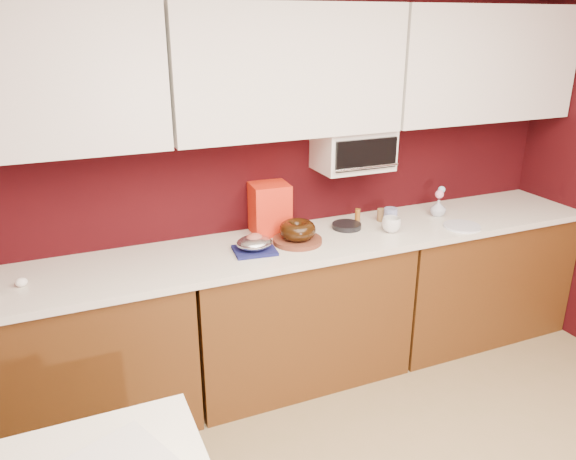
% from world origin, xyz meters
% --- Properties ---
extents(wall_back, '(4.00, 0.02, 2.50)m').
position_xyz_m(wall_back, '(0.00, 2.25, 1.25)').
color(wall_back, '#320609').
rests_on(wall_back, floor).
extents(base_cabinet_left, '(1.31, 0.58, 0.86)m').
position_xyz_m(base_cabinet_left, '(-1.33, 1.94, 0.43)').
color(base_cabinet_left, '#542F10').
rests_on(base_cabinet_left, floor).
extents(base_cabinet_center, '(1.31, 0.58, 0.86)m').
position_xyz_m(base_cabinet_center, '(0.00, 1.94, 0.43)').
color(base_cabinet_center, '#542F10').
rests_on(base_cabinet_center, floor).
extents(base_cabinet_right, '(1.31, 0.58, 0.86)m').
position_xyz_m(base_cabinet_right, '(1.33, 1.94, 0.43)').
color(base_cabinet_right, '#542F10').
rests_on(base_cabinet_right, floor).
extents(countertop, '(4.00, 0.62, 0.04)m').
position_xyz_m(countertop, '(0.00, 1.94, 0.88)').
color(countertop, silver).
rests_on(countertop, base_cabinet_center).
extents(upper_cabinet_left, '(1.31, 0.33, 0.70)m').
position_xyz_m(upper_cabinet_left, '(-1.33, 2.08, 1.85)').
color(upper_cabinet_left, white).
rests_on(upper_cabinet_left, wall_back).
extents(upper_cabinet_center, '(1.31, 0.33, 0.70)m').
position_xyz_m(upper_cabinet_center, '(0.00, 2.08, 1.85)').
color(upper_cabinet_center, white).
rests_on(upper_cabinet_center, wall_back).
extents(upper_cabinet_right, '(1.31, 0.33, 0.70)m').
position_xyz_m(upper_cabinet_right, '(1.33, 2.08, 1.85)').
color(upper_cabinet_right, white).
rests_on(upper_cabinet_right, wall_back).
extents(toaster_oven, '(0.45, 0.30, 0.25)m').
position_xyz_m(toaster_oven, '(0.45, 2.10, 1.38)').
color(toaster_oven, white).
rests_on(toaster_oven, upper_cabinet_center).
extents(toaster_oven_door, '(0.40, 0.02, 0.18)m').
position_xyz_m(toaster_oven_door, '(0.45, 1.94, 1.38)').
color(toaster_oven_door, black).
rests_on(toaster_oven_door, toaster_oven).
extents(toaster_oven_handle, '(0.42, 0.02, 0.02)m').
position_xyz_m(toaster_oven_handle, '(0.45, 1.93, 1.30)').
color(toaster_oven_handle, silver).
rests_on(toaster_oven_handle, toaster_oven).
extents(cake_base, '(0.30, 0.30, 0.03)m').
position_xyz_m(cake_base, '(0.00, 1.92, 0.91)').
color(cake_base, brown).
rests_on(cake_base, countertop).
extents(bundt_cake, '(0.25, 0.25, 0.09)m').
position_xyz_m(bundt_cake, '(0.00, 1.92, 0.98)').
color(bundt_cake, black).
rests_on(bundt_cake, cake_base).
extents(navy_towel, '(0.25, 0.22, 0.02)m').
position_xyz_m(navy_towel, '(-0.28, 1.89, 0.91)').
color(navy_towel, navy).
rests_on(navy_towel, countertop).
extents(foil_ham_nest, '(0.23, 0.21, 0.07)m').
position_xyz_m(foil_ham_nest, '(-0.28, 1.89, 0.96)').
color(foil_ham_nest, silver).
rests_on(foil_ham_nest, navy_towel).
extents(roasted_ham, '(0.11, 0.10, 0.06)m').
position_xyz_m(roasted_ham, '(-0.28, 1.89, 0.98)').
color(roasted_ham, '#AC5C4E').
rests_on(roasted_ham, foil_ham_nest).
extents(pandoro_box, '(0.24, 0.22, 0.30)m').
position_xyz_m(pandoro_box, '(-0.08, 2.15, 1.05)').
color(pandoro_box, red).
rests_on(pandoro_box, countertop).
extents(dark_pan, '(0.19, 0.19, 0.03)m').
position_xyz_m(dark_pan, '(0.38, 2.02, 0.92)').
color(dark_pan, black).
rests_on(dark_pan, countertop).
extents(coffee_mug, '(0.12, 0.12, 0.11)m').
position_xyz_m(coffee_mug, '(0.60, 1.86, 0.96)').
color(coffee_mug, silver).
rests_on(coffee_mug, countertop).
extents(blue_jar, '(0.11, 0.11, 0.10)m').
position_xyz_m(blue_jar, '(0.67, 1.99, 0.95)').
color(blue_jar, navy).
rests_on(blue_jar, countertop).
extents(flower_vase, '(0.09, 0.09, 0.12)m').
position_xyz_m(flower_vase, '(1.04, 1.99, 0.96)').
color(flower_vase, '#ABB2C2').
rests_on(flower_vase, countertop).
extents(flower_pink, '(0.05, 0.05, 0.05)m').
position_xyz_m(flower_pink, '(1.04, 1.99, 1.05)').
color(flower_pink, pink).
rests_on(flower_pink, flower_vase).
extents(flower_blue, '(0.05, 0.05, 0.05)m').
position_xyz_m(flower_blue, '(1.07, 2.01, 1.07)').
color(flower_blue, '#95CCEE').
rests_on(flower_blue, flower_vase).
extents(china_plate, '(0.29, 0.29, 0.01)m').
position_xyz_m(china_plate, '(1.05, 1.75, 0.91)').
color(china_plate, white).
rests_on(china_plate, countertop).
extents(amber_bottle, '(0.04, 0.04, 0.10)m').
position_xyz_m(amber_bottle, '(0.48, 2.07, 0.95)').
color(amber_bottle, brown).
rests_on(amber_bottle, countertop).
extents(paper_cup, '(0.06, 0.06, 0.08)m').
position_xyz_m(paper_cup, '(0.65, 2.05, 0.94)').
color(paper_cup, brown).
rests_on(paper_cup, countertop).
extents(egg_right, '(0.07, 0.06, 0.04)m').
position_xyz_m(egg_right, '(-1.46, 1.93, 0.92)').
color(egg_right, white).
rests_on(egg_right, countertop).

